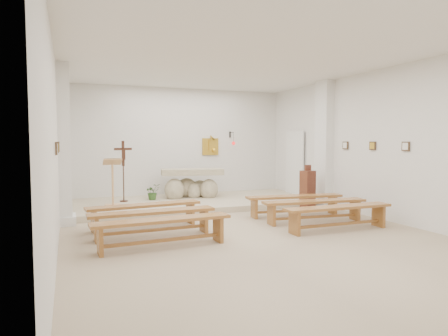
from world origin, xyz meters
name	(u,v)px	position (x,y,z in m)	size (l,w,h in m)	color
ground	(243,231)	(0.00, 0.00, 0.00)	(7.00, 10.00, 0.00)	#C8B390
wall_left	(56,146)	(-3.49, 0.00, 1.75)	(0.02, 10.00, 3.50)	silver
wall_right	(379,145)	(3.49, 0.00, 1.75)	(0.02, 10.00, 3.50)	silver
wall_back	(179,144)	(0.00, 4.99, 1.75)	(7.00, 0.02, 3.50)	silver
ceiling	(244,58)	(0.00, 0.00, 3.49)	(7.00, 10.00, 0.02)	silver
sanctuary_platform	(193,203)	(0.00, 3.50, 0.07)	(6.98, 3.00, 0.15)	tan
pilaster_left	(64,145)	(-3.37, 2.00, 1.75)	(0.26, 0.55, 3.50)	white
pilaster_right	(324,144)	(3.37, 2.00, 1.75)	(0.26, 0.55, 3.50)	white
gold_wall_relief	(210,147)	(1.05, 4.96, 1.65)	(0.55, 0.04, 0.55)	gold
sanctuary_lamp	(233,142)	(1.75, 4.71, 1.81)	(0.11, 0.36, 0.44)	black
station_frame_left_front	(56,148)	(-3.47, -0.80, 1.72)	(0.03, 0.20, 0.20)	#43301D
station_frame_left_mid	(58,147)	(-3.47, 0.20, 1.72)	(0.03, 0.20, 0.20)	#43301D
station_frame_left_rear	(59,147)	(-3.47, 1.20, 1.72)	(0.03, 0.20, 0.20)	#43301D
station_frame_right_front	(406,146)	(3.47, -0.80, 1.72)	(0.03, 0.20, 0.20)	#43301D
station_frame_right_mid	(373,146)	(3.47, 0.20, 1.72)	(0.03, 0.20, 0.20)	#43301D
station_frame_right_rear	(345,145)	(3.47, 1.20, 1.72)	(0.03, 0.20, 0.20)	#43301D
radiator_left	(64,207)	(-3.43, 2.70, 0.27)	(0.10, 0.85, 0.52)	silver
radiator_right	(311,193)	(3.43, 2.70, 0.27)	(0.10, 0.85, 0.52)	silver
altar	(191,185)	(0.12, 4.03, 0.51)	(1.91, 1.00, 0.94)	beige
lectern	(113,182)	(-2.24, 3.20, 0.78)	(0.46, 0.39, 1.28)	tan
crucifix_stand	(123,167)	(-1.88, 3.91, 1.13)	(0.50, 0.22, 1.69)	#3C1D13
potted_plant	(153,192)	(-1.06, 3.97, 0.38)	(0.41, 0.36, 0.46)	#305722
donation_pedestal	(308,189)	(2.79, 1.90, 0.52)	(0.37, 0.37, 1.18)	brown
bench_left_front	(145,210)	(-1.82, 1.00, 0.38)	(2.43, 0.64, 0.51)	#8F5D29
bench_right_front	(294,201)	(1.82, 1.00, 0.38)	(2.43, 0.66, 0.51)	#8F5D29
bench_left_second	(153,217)	(-1.82, 0.15, 0.38)	(2.42, 0.45, 0.51)	#8F5D29
bench_right_second	(315,206)	(1.82, 0.15, 0.38)	(2.43, 0.63, 0.51)	#8F5D29
bench_left_third	(163,226)	(-1.82, -0.70, 0.38)	(2.42, 0.52, 0.51)	#8F5D29
bench_right_third	(339,212)	(1.82, -0.70, 0.38)	(2.41, 0.39, 0.51)	#8F5D29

